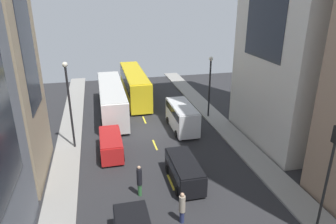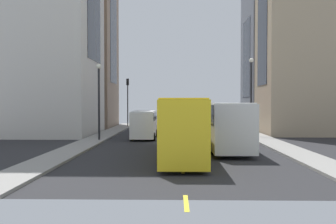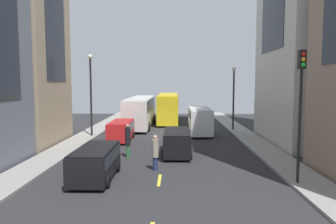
# 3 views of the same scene
# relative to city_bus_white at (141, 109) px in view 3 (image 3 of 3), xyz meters

# --- Properties ---
(ground_plane) EXTENTS (41.25, 41.25, 0.00)m
(ground_plane) POSITION_rel_city_bus_white_xyz_m (3.19, -5.76, -2.01)
(ground_plane) COLOR #28282B
(sidewalk_west) EXTENTS (2.16, 44.00, 0.15)m
(sidewalk_west) POSITION_rel_city_bus_white_xyz_m (-4.36, -5.76, -1.93)
(sidewalk_west) COLOR gray
(sidewalk_west) RESTS_ON ground
(sidewalk_east) EXTENTS (2.16, 44.00, 0.15)m
(sidewalk_east) POSITION_rel_city_bus_white_xyz_m (10.73, -5.76, -1.93)
(sidewalk_east) COLOR gray
(sidewalk_east) RESTS_ON ground
(lane_stripe_1) EXTENTS (0.16, 2.00, 0.01)m
(lane_stripe_1) POSITION_rel_city_bus_white_xyz_m (3.19, -20.76, -2.00)
(lane_stripe_1) COLOR yellow
(lane_stripe_1) RESTS_ON ground
(lane_stripe_2) EXTENTS (0.16, 2.00, 0.01)m
(lane_stripe_2) POSITION_rel_city_bus_white_xyz_m (3.19, -14.76, -2.00)
(lane_stripe_2) COLOR yellow
(lane_stripe_2) RESTS_ON ground
(lane_stripe_3) EXTENTS (0.16, 2.00, 0.01)m
(lane_stripe_3) POSITION_rel_city_bus_white_xyz_m (3.19, -8.76, -2.00)
(lane_stripe_3) COLOR yellow
(lane_stripe_3) RESTS_ON ground
(lane_stripe_4) EXTENTS (0.16, 2.00, 0.01)m
(lane_stripe_4) POSITION_rel_city_bus_white_xyz_m (3.19, -2.76, -2.00)
(lane_stripe_4) COLOR yellow
(lane_stripe_4) RESTS_ON ground
(lane_stripe_5) EXTENTS (0.16, 2.00, 0.01)m
(lane_stripe_5) POSITION_rel_city_bus_white_xyz_m (3.19, 3.24, -2.00)
(lane_stripe_5) COLOR yellow
(lane_stripe_5) RESTS_ON ground
(lane_stripe_6) EXTENTS (0.16, 2.00, 0.01)m
(lane_stripe_6) POSITION_rel_city_bus_white_xyz_m (3.19, 9.24, -2.00)
(lane_stripe_6) COLOR yellow
(lane_stripe_6) RESTS_ON ground
(lane_stripe_7) EXTENTS (0.16, 2.00, 0.01)m
(lane_stripe_7) POSITION_rel_city_bus_white_xyz_m (3.19, 15.24, -2.00)
(lane_stripe_7) COLOR yellow
(lane_stripe_7) RESTS_ON ground
(city_bus_white) EXTENTS (2.80, 12.92, 3.35)m
(city_bus_white) POSITION_rel_city_bus_white_xyz_m (0.00, 0.00, 0.00)
(city_bus_white) COLOR silver
(city_bus_white) RESTS_ON ground
(streetcar_yellow) EXTENTS (2.70, 12.55, 3.59)m
(streetcar_yellow) POSITION_rel_city_bus_white_xyz_m (3.16, 4.62, 0.11)
(streetcar_yellow) COLOR yellow
(streetcar_yellow) RESTS_ON ground
(delivery_van_white) EXTENTS (2.25, 5.53, 2.58)m
(delivery_van_white) POSITION_rel_city_bus_white_xyz_m (6.47, -6.02, -0.50)
(delivery_van_white) COLOR white
(delivery_van_white) RESTS_ON ground
(car_black_0) EXTENTS (1.98, 4.60, 1.72)m
(car_black_0) POSITION_rel_city_bus_white_xyz_m (4.14, -14.91, -1.00)
(car_black_0) COLOR black
(car_black_0) RESTS_ON ground
(car_black_1) EXTENTS (2.03, 4.46, 1.68)m
(car_black_1) POSITION_rel_city_bus_white_xyz_m (-0.17, -20.63, -1.02)
(car_black_1) COLOR black
(car_black_1) RESTS_ON ground
(car_red_2) EXTENTS (1.93, 4.58, 1.72)m
(car_red_2) POSITION_rel_city_bus_white_xyz_m (-0.71, -9.54, -1.00)
(car_red_2) COLOR red
(car_red_2) RESTS_ON ground
(pedestrian_crossing_near) EXTENTS (0.38, 0.38, 2.05)m
(pedestrian_crossing_near) POSITION_rel_city_bus_white_xyz_m (2.85, -18.87, -0.93)
(pedestrian_crossing_near) COLOR navy
(pedestrian_crossing_near) RESTS_ON ground
(pedestrian_walking_far) EXTENTS (0.36, 0.36, 2.27)m
(pedestrian_walking_far) POSITION_rel_city_bus_white_xyz_m (0.80, -15.74, -0.80)
(pedestrian_walking_far) COLOR #336B38
(pedestrian_walking_far) RESTS_ON ground
(traffic_light_near_corner) EXTENTS (0.32, 0.44, 6.46)m
(traffic_light_near_corner) POSITION_rel_city_bus_white_xyz_m (10.05, -21.46, 2.58)
(traffic_light_near_corner) COLOR black
(traffic_light_near_corner) RESTS_ON ground
(streetlamp_near) EXTENTS (0.44, 0.44, 6.56)m
(streetlamp_near) POSITION_rel_city_bus_white_xyz_m (10.15, -3.61, 2.20)
(streetlamp_near) COLOR black
(streetlamp_near) RESTS_ON ground
(streetlamp_far) EXTENTS (0.44, 0.44, 7.51)m
(streetlamp_far) POSITION_rel_city_bus_white_xyz_m (-3.78, -7.69, 2.70)
(streetlamp_far) COLOR black
(streetlamp_far) RESTS_ON ground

